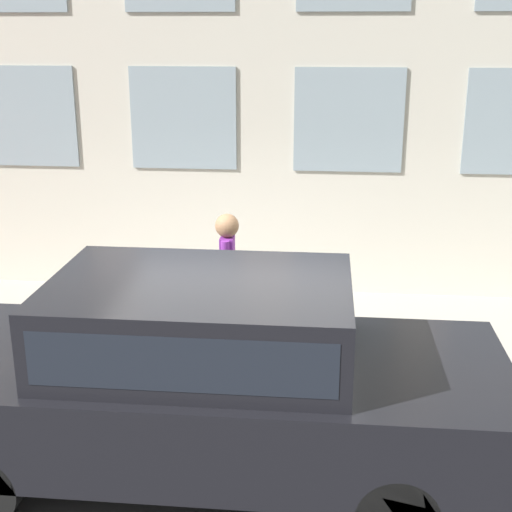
# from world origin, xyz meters

# --- Properties ---
(ground_plane) EXTENTS (80.00, 80.00, 0.00)m
(ground_plane) POSITION_xyz_m (0.00, 0.00, 0.00)
(ground_plane) COLOR #38383A
(sidewalk) EXTENTS (3.14, 60.00, 0.13)m
(sidewalk) POSITION_xyz_m (1.57, 0.00, 0.06)
(sidewalk) COLOR #B2ADA3
(sidewalk) RESTS_ON ground_plane
(fire_hydrant) EXTENTS (0.32, 0.44, 0.81)m
(fire_hydrant) POSITION_xyz_m (0.59, -0.46, 0.54)
(fire_hydrant) COLOR gray
(fire_hydrant) RESTS_ON sidewalk
(person) EXTENTS (0.41, 0.27, 1.70)m
(person) POSITION_xyz_m (0.95, 0.24, 1.15)
(person) COLOR navy
(person) RESTS_ON sidewalk
(parked_car_charcoal_near) EXTENTS (2.01, 5.27, 1.80)m
(parked_car_charcoal_near) POSITION_xyz_m (-1.22, 0.17, 0.97)
(parked_car_charcoal_near) COLOR black
(parked_car_charcoal_near) RESTS_ON ground_plane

